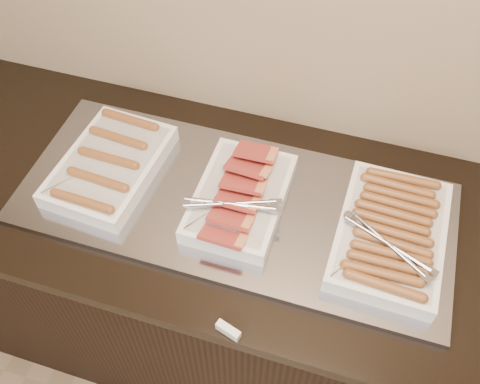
# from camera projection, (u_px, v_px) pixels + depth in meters

# --- Properties ---
(counter) EXTENTS (2.06, 0.76, 0.90)m
(counter) POSITION_uv_depth(u_px,v_px,m) (238.00, 284.00, 1.85)
(counter) COLOR black
(counter) RESTS_ON ground
(warming_tray) EXTENTS (1.20, 0.50, 0.02)m
(warming_tray) POSITION_uv_depth(u_px,v_px,m) (234.00, 204.00, 1.49)
(warming_tray) COLOR #92949F
(warming_tray) RESTS_ON counter
(dish_left) EXTENTS (0.28, 0.39, 0.07)m
(dish_left) POSITION_uv_depth(u_px,v_px,m) (110.00, 165.00, 1.53)
(dish_left) COLOR white
(dish_left) RESTS_ON warming_tray
(dish_center) EXTENTS (0.27, 0.37, 0.09)m
(dish_center) POSITION_uv_depth(u_px,v_px,m) (240.00, 197.00, 1.45)
(dish_center) COLOR white
(dish_center) RESTS_ON warming_tray
(dish_right) EXTENTS (0.28, 0.41, 0.08)m
(dish_right) POSITION_uv_depth(u_px,v_px,m) (391.00, 234.00, 1.37)
(dish_right) COLOR white
(dish_right) RESTS_ON warming_tray
(label_holder) EXTENTS (0.06, 0.04, 0.02)m
(label_holder) POSITION_uv_depth(u_px,v_px,m) (228.00, 330.00, 1.26)
(label_holder) COLOR white
(label_holder) RESTS_ON counter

